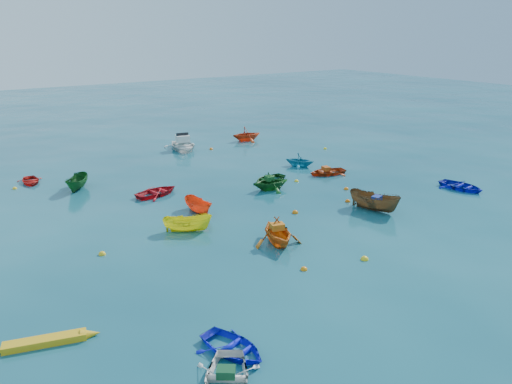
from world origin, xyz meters
TOP-DOWN VIEW (x-y plane):
  - ground at (0.00, 0.00)m, footprint 160.00×160.00m
  - dinghy_blue_sw at (-10.09, -8.32)m, footprint 2.52×3.07m
  - sampan_brown_mid at (4.74, -1.12)m, footprint 2.18×3.62m
  - dinghy_blue_se at (13.01, -1.63)m, footprint 2.45×3.27m
  - dinghy_orange_w at (-3.26, -1.78)m, footprint 3.28×3.55m
  - sampan_yellow_mid at (-6.42, 2.39)m, footprint 2.89×2.30m
  - dinghy_green_e at (2.95, 7.57)m, footprint 3.08×2.45m
  - dinghy_cyan_se at (7.43, 9.52)m, footprint 2.99×3.06m
  - dinghy_red_nw at (-5.22, 9.29)m, footprint 3.43×2.74m
  - sampan_orange_n at (-4.53, 4.64)m, footprint 1.07×2.72m
  - dinghy_green_n at (1.82, 5.86)m, footprint 3.02×2.73m
  - dinghy_red_ne at (7.71, 6.52)m, footprint 3.36×2.70m
  - dinghy_red_far at (-11.79, 17.08)m, footprint 1.95×2.60m
  - dinghy_orange_far at (9.15, 20.09)m, footprint 3.27×2.93m
  - sampan_green_far at (-9.34, 13.57)m, footprint 2.56×3.04m
  - kayak_yellow at (-15.46, -4.14)m, footprint 3.55×1.45m
  - motorboat_white at (2.17, 20.28)m, footprint 3.98×4.89m
  - tarp_green_a at (-11.16, -9.63)m, footprint 0.75×0.72m
  - tarp_blue_a at (4.78, -1.26)m, footprint 0.73×0.63m
  - tarp_orange_a at (-3.25, -1.73)m, footprint 0.81×0.70m
  - tarp_green_b at (1.73, 5.88)m, footprint 0.61×0.74m
  - tarp_orange_b at (7.62, 6.54)m, footprint 0.61×0.73m
  - buoy_or_a at (-4.04, -4.91)m, footprint 0.33×0.33m
  - buoy_ye_a at (-0.88, -5.76)m, footprint 0.39×0.39m
  - buoy_or_b at (4.50, 0.93)m, footprint 0.34×0.34m
  - buoy_ye_b at (-11.37, 2.09)m, footprint 0.37×0.37m
  - buoy_or_c at (0.35, 1.24)m, footprint 0.38×0.38m
  - buoy_ye_c at (4.55, 6.35)m, footprint 0.32×0.32m
  - buoy_or_d at (6.26, 2.89)m, footprint 0.34×0.34m
  - buoy_ye_d at (-13.02, 16.20)m, footprint 0.31×0.31m
  - buoy_or_e at (4.36, 18.82)m, footprint 0.34×0.34m
  - buoy_ye_e at (13.26, 12.91)m, footprint 0.32×0.32m

SIDE VIEW (x-z plane):
  - ground at x=0.00m, z-range 0.00..0.00m
  - dinghy_blue_sw at x=-10.09m, z-range -0.28..0.28m
  - sampan_brown_mid at x=4.74m, z-range -0.66..0.66m
  - dinghy_blue_se at x=13.01m, z-range -0.32..0.32m
  - dinghy_orange_w at x=-3.26m, z-range -0.78..0.78m
  - sampan_yellow_mid at x=-6.42m, z-range -0.53..0.53m
  - dinghy_green_e at x=2.95m, z-range -0.29..0.29m
  - dinghy_cyan_se at x=7.43m, z-range -0.61..0.61m
  - dinghy_red_nw at x=-5.22m, z-range -0.32..0.32m
  - sampan_orange_n at x=-4.53m, z-range -0.52..0.52m
  - dinghy_green_n at x=1.82m, z-range -0.69..0.69m
  - dinghy_red_ne at x=7.71m, z-range -0.31..0.31m
  - dinghy_red_far at x=-11.79m, z-range -0.26..0.26m
  - dinghy_orange_far at x=9.15m, z-range -0.77..0.77m
  - sampan_green_far at x=-9.34m, z-range -0.57..0.57m
  - kayak_yellow at x=-15.46m, z-range -0.17..0.17m
  - motorboat_white at x=2.17m, z-range -0.75..0.75m
  - buoy_or_a at x=-4.04m, z-range -0.17..0.17m
  - buoy_ye_a at x=-0.88m, z-range -0.20..0.20m
  - buoy_or_b at x=4.50m, z-range -0.17..0.17m
  - buoy_ye_b at x=-11.37m, z-range -0.18..0.18m
  - buoy_or_c at x=0.35m, z-range -0.19..0.19m
  - buoy_ye_c at x=4.55m, z-range -0.16..0.16m
  - buoy_or_d at x=6.26m, z-range -0.17..0.17m
  - buoy_ye_d at x=-13.02m, z-range -0.16..0.16m
  - buoy_or_e at x=4.36m, z-range -0.17..0.17m
  - buoy_ye_e at x=13.26m, z-range -0.16..0.16m
  - tarp_green_a at x=-11.16m, z-range 0.31..0.60m
  - tarp_orange_b at x=7.62m, z-range 0.31..0.62m
  - tarp_blue_a at x=4.78m, z-range 0.66..0.96m
  - tarp_green_b at x=1.73m, z-range 0.69..1.01m
  - tarp_orange_a at x=-3.25m, z-range 0.78..1.12m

